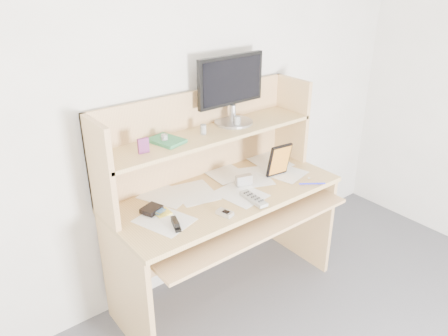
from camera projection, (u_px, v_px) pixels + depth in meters
back_wall at (192, 98)px, 2.60m from camera, size 3.60×0.04×2.50m
desk at (217, 195)px, 2.67m from camera, size 1.40×0.70×1.30m
paper_clutter at (225, 191)px, 2.58m from camera, size 1.32×0.54×0.01m
keyboard at (209, 219)px, 2.47m from camera, size 0.45×0.18×0.03m
tv_remote at (253, 199)px, 2.48m from camera, size 0.07×0.21×0.02m
flip_phone at (225, 212)px, 2.34m from camera, size 0.07×0.10×0.02m
stapler at (176, 223)px, 2.23m from camera, size 0.07×0.12×0.03m
wallet at (152, 209)px, 2.36m from camera, size 0.13×0.12×0.03m
sticky_note_pad at (162, 213)px, 2.36m from camera, size 0.08×0.08×0.01m
digital_camera at (244, 180)px, 2.64m from camera, size 0.11×0.06×0.06m
game_case at (279, 160)px, 2.72m from camera, size 0.15×0.03×0.22m
blue_pen at (312, 184)px, 2.66m from camera, size 0.14×0.10×0.01m
card_box at (143, 146)px, 2.26m from camera, size 0.06×0.02×0.08m
shelf_book at (167, 141)px, 2.41m from camera, size 0.18×0.22×0.02m
chip_stack_a at (164, 139)px, 2.39m from camera, size 0.05×0.05×0.05m
chip_stack_b at (203, 129)px, 2.51m from camera, size 0.04×0.04×0.06m
chip_stack_c at (238, 121)px, 2.66m from camera, size 0.04×0.04×0.05m
chip_stack_d at (237, 121)px, 2.63m from camera, size 0.05×0.05×0.06m
monitor at (231, 87)px, 2.62m from camera, size 0.48×0.24×0.41m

